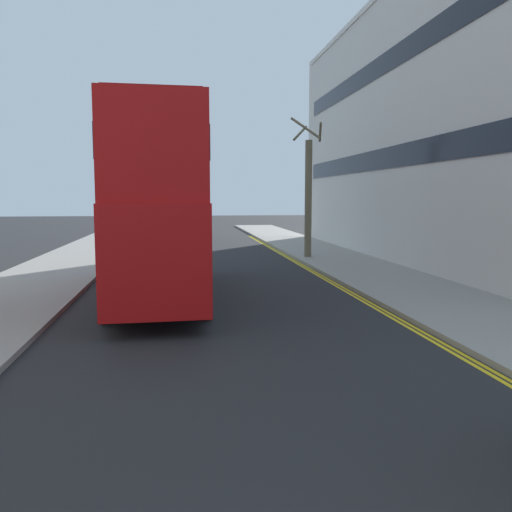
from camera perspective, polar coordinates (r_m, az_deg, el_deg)
name	(u,v)px	position (r m, az deg, el deg)	size (l,w,h in m)	color
sidewalk_right	(408,287)	(19.31, 15.80, -3.21)	(4.00, 80.00, 0.14)	gray
sidewalk_left	(12,297)	(18.45, -24.48, -3.98)	(4.00, 80.00, 0.14)	gray
kerb_line_outer	(369,302)	(16.72, 11.94, -4.80)	(0.10, 56.00, 0.01)	yellow
kerb_line_inner	(364,302)	(16.66, 11.42, -4.82)	(0.10, 56.00, 0.01)	yellow
double_decker_bus_away	(155,202)	(17.18, -10.66, 5.68)	(3.11, 10.89, 5.64)	#B20F0F
street_tree_mid	(308,194)	(27.32, 5.57, 6.59)	(1.76, 1.87, 6.91)	#6B6047
townhouse_terrace_right	(466,131)	(30.59, 21.39, 12.29)	(10.08, 28.00, 13.18)	silver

